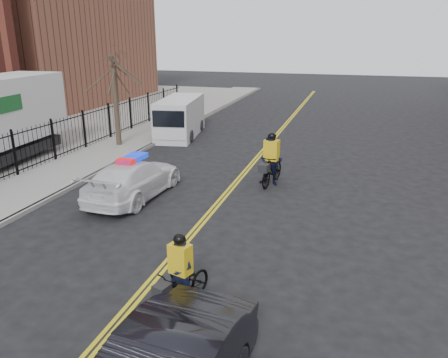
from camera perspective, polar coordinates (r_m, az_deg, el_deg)
ground at (r=12.60m, az=-5.84°, el=-9.05°), size 120.00×120.00×0.00m
center_line_left at (r=19.69m, az=2.82°, el=1.28°), size 0.10×60.00×0.01m
center_line_right at (r=19.66m, az=3.27°, el=1.24°), size 0.10×60.00×0.01m
sidewalk at (r=22.56m, az=-15.80°, el=3.00°), size 3.00×60.00×0.15m
curb at (r=21.80m, az=-12.46°, el=2.74°), size 0.20×60.00×0.15m
iron_fence at (r=23.18m, az=-19.15°, el=5.43°), size 0.12×28.00×2.00m
warehouse_far at (r=43.92m, az=-23.13°, el=18.56°), size 14.00×18.00×14.00m
street_tree at (r=23.68m, az=-14.14°, el=12.38°), size 3.20×3.20×4.80m
police_cruiser at (r=16.48m, az=-11.71°, el=0.05°), size 2.17×4.94×1.57m
cargo_van at (r=26.12m, az=-5.83°, el=7.91°), size 2.72×5.55×2.23m
cyclist_near at (r=9.90m, az=-5.67°, el=-13.18°), size 1.10×1.91×1.77m
cyclist_far at (r=17.56m, az=6.16°, el=1.94°), size 1.07×2.20×2.15m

